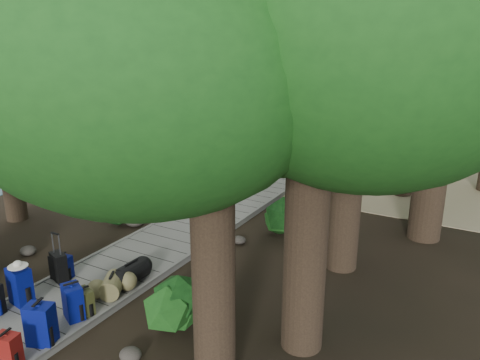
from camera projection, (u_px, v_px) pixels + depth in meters
The scene contains 42 objects.
ground at pixel (157, 251), 11.25m from camera, with size 120.00×120.00×0.00m, color black.
sand_beach at pixel (351, 134), 24.56m from camera, with size 40.00×22.00×0.02m, color tan.
water_bay at pixel (66, 88), 47.09m from camera, with size 50.00×60.00×0.02m, color #26474E.
distant_hill at pixel (152, 71), 69.99m from camera, with size 32.00×16.00×12.00m, color black.
boardwalk at pixel (182, 234), 12.06m from camera, with size 2.00×12.00×0.12m, color slate.
backpack_left_c at pixel (20, 284), 8.71m from camera, with size 0.43×0.31×0.80m, color navy, non-canonical shape.
backpack_left_d at pixel (63, 266), 9.67m from camera, with size 0.35×0.26×0.54m, color navy, non-canonical shape.
backpack_right_a at pixel (8, 349), 7.03m from camera, with size 0.34×0.24×0.62m, color maroon, non-canonical shape.
backpack_right_b at pixel (40, 322), 7.55m from camera, with size 0.43×0.30×0.78m, color navy, non-canonical shape.
backpack_right_c at pixel (73, 300), 8.26m from camera, with size 0.41×0.29×0.70m, color navy, non-canonical shape.
backpack_right_d at pixel (84, 301), 8.40m from camera, with size 0.35×0.25×0.53m, color #41431E, non-canonical shape.
duffel_right_khaki at pixel (112, 285), 9.06m from camera, with size 0.40×0.60×0.40m, color olive, non-canonical shape.
duffel_right_black at pixel (132, 273), 9.50m from camera, with size 0.43×0.68×0.43m, color black, non-canonical shape.
suitcase_on_boardwalk at pixel (59, 267), 9.54m from camera, with size 0.39×0.22×0.61m, color black, non-canonical shape.
lone_suitcase_on_sand at pixel (300, 162), 17.77m from camera, with size 0.43×0.24×0.67m, color black, non-canonical shape.
hat_white at pixel (17, 264), 8.50m from camera, with size 0.36×0.36×0.12m, color silver, non-canonical shape.
kayak at pixel (249, 142), 21.95m from camera, with size 0.78×3.58×0.36m, color red.
sun_lounger at pixel (384, 162), 17.96m from camera, with size 0.62×1.92×0.62m, color silver, non-canonical shape.
tree_right_a at pixel (210, 84), 5.71m from camera, with size 5.25×5.25×8.74m, color black, non-canonical shape.
tree_right_b at pixel (315, 39), 6.39m from camera, with size 5.49×5.49×9.80m, color black, non-canonical shape.
tree_right_c at pixel (357, 36), 9.03m from camera, with size 5.71×5.71×9.88m, color black, non-canonical shape.
tree_right_e at pixel (416, 58), 13.96m from camera, with size 4.80×4.80×8.63m, color black, non-canonical shape.
tree_left_c at pixel (123, 85), 14.04m from camera, with size 4.05×4.05×7.05m, color black, non-canonical shape.
tree_back_a at pixel (329, 35), 22.91m from camera, with size 5.79×5.79×10.01m, color black, non-canonical shape.
tree_back_b at pixel (403, 49), 22.81m from camera, with size 4.89×4.89×8.72m, color black, non-canonical shape.
tree_back_c at pixel (460, 39), 20.98m from camera, with size 5.36×5.36×9.65m, color black, non-canonical shape.
tree_back_d at pixel (244, 65), 24.56m from camera, with size 4.21×4.21×7.02m, color black, non-canonical shape.
palm_right_a at pixel (354, 62), 13.61m from camera, with size 4.94×4.94×8.42m, color #174613, non-canonical shape.
palm_right_b at pixel (446, 62), 16.60m from camera, with size 4.20×4.20×8.11m, color #174613, non-canonical shape.
palm_right_c at pixel (381, 62), 19.79m from camera, with size 4.88×4.88×7.76m, color #174613, non-canonical shape.
palm_left_a at pixel (178, 71), 18.08m from camera, with size 4.58×4.58×7.28m, color #174613, non-canonical shape.
rock_left_b at pixel (28, 251), 11.00m from camera, with size 0.39×0.35×0.21m, color #4C473F, non-canonical shape.
rock_left_c at pixel (135, 220), 12.68m from camera, with size 0.57×0.51×0.31m, color #4C473F, non-canonical shape.
rock_left_d at pixel (153, 195), 14.91m from camera, with size 0.31×0.28×0.17m, color #4C473F, non-canonical shape.
rock_right_a at pixel (130, 355), 7.41m from camera, with size 0.37×0.33×0.20m, color #4C473F, non-canonical shape.
rock_right_b at pixel (195, 302), 8.83m from camera, with size 0.44×0.39×0.24m, color #4C473F, non-canonical shape.
rock_right_c at pixel (239, 240), 11.61m from camera, with size 0.34×0.31×0.19m, color #4C473F, non-canonical shape.
shrub_left_b at pixel (113, 214), 12.51m from camera, with size 0.85×0.85×0.77m, color #194F17, non-canonical shape.
shrub_left_c at pixel (182, 166), 16.46m from camera, with size 1.24×1.24×1.12m, color #194F17, non-canonical shape.
shrub_right_a at pixel (173, 306), 8.00m from camera, with size 1.13×1.13×1.02m, color #194F17, non-canonical shape.
shrub_right_b at pixel (285, 215), 12.10m from camera, with size 1.14×1.14×1.03m, color #194F17, non-canonical shape.
shrub_right_c at pixel (321, 185), 15.09m from camera, with size 0.73×0.73×0.65m, color #194F17, non-canonical shape.
Camera 1 is at (6.77, -7.95, 4.93)m, focal length 35.00 mm.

